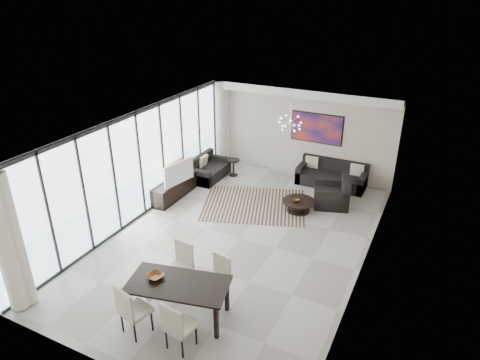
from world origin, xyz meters
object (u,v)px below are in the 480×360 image
Objects in this scene: coffee_table at (299,205)px; dining_table at (178,287)px; tv_console at (174,189)px; sofa_main at (332,177)px; television at (176,172)px.

dining_table reaches higher than coffee_table.
coffee_table is 0.52× the size of tv_console.
tv_console is at bearing -143.83° from sofa_main.
sofa_main is at bearing -41.42° from television.
coffee_table is 0.81× the size of television.
coffee_table is 0.45× the size of dining_table.
coffee_table is at bearing 82.39° from dining_table.
sofa_main is at bearing 81.68° from dining_table.
tv_console reaches higher than coffee_table.
sofa_main reaches higher than coffee_table.
television is at bearing 124.44° from dining_table.
coffee_table is at bearing -100.01° from sofa_main.
dining_table is at bearing -54.47° from tv_console.
coffee_table is 2.11m from sofa_main.
tv_console is 0.86× the size of dining_table.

